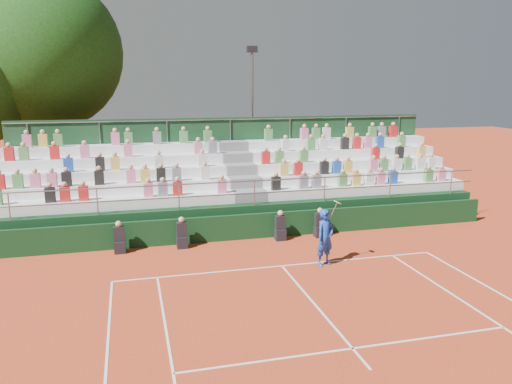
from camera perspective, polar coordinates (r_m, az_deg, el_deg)
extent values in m
plane|color=#BB3E1F|center=(16.91, 2.98, -8.45)|extent=(90.00, 90.00, 0.00)
cube|color=white|center=(16.91, 2.98, -8.43)|extent=(11.00, 0.06, 0.01)
cube|color=white|center=(14.13, 6.94, -12.85)|extent=(0.06, 6.40, 0.01)
cube|color=white|center=(12.27, 10.98, -17.15)|extent=(8.22, 0.06, 0.01)
cube|color=black|center=(19.67, 0.22, -3.88)|extent=(20.00, 0.15, 1.00)
cube|color=black|center=(18.75, -15.29, -6.06)|extent=(0.40, 0.40, 0.44)
cube|color=black|center=(18.61, -15.38, -4.66)|extent=(0.38, 0.25, 0.55)
sphere|color=tan|center=(18.50, -15.45, -3.53)|extent=(0.22, 0.22, 0.22)
cube|color=black|center=(18.82, -8.44, -5.67)|extent=(0.40, 0.40, 0.44)
cube|color=black|center=(18.68, -8.48, -4.27)|extent=(0.38, 0.25, 0.55)
sphere|color=tan|center=(18.58, -8.52, -3.15)|extent=(0.22, 0.22, 0.22)
cube|color=black|center=(19.54, 2.78, -4.86)|extent=(0.40, 0.40, 0.44)
cube|color=black|center=(19.41, 2.79, -3.51)|extent=(0.38, 0.25, 0.55)
sphere|color=tan|center=(19.31, 2.81, -2.43)|extent=(0.22, 0.22, 0.22)
cube|color=black|center=(20.07, 7.26, -4.49)|extent=(0.40, 0.40, 0.44)
cube|color=black|center=(19.94, 7.30, -3.17)|extent=(0.38, 0.25, 0.55)
sphere|color=tan|center=(19.84, 7.33, -2.11)|extent=(0.22, 0.22, 0.22)
cube|color=black|center=(22.56, -1.77, -1.50)|extent=(20.00, 5.20, 1.20)
cube|color=white|center=(20.24, -15.66, -1.22)|extent=(9.30, 0.85, 0.42)
cube|color=white|center=(22.62, 12.52, 0.35)|extent=(9.30, 0.85, 0.42)
cube|color=slate|center=(20.78, -0.77, -0.41)|extent=(1.40, 0.85, 0.42)
cube|color=white|center=(20.98, -15.69, 0.42)|extent=(9.30, 0.85, 0.42)
cube|color=white|center=(23.28, 11.63, 1.78)|extent=(9.30, 0.85, 0.42)
cube|color=slate|center=(21.51, -1.31, 1.17)|extent=(1.40, 0.85, 0.42)
cube|color=white|center=(21.74, -15.72, 1.95)|extent=(9.30, 0.85, 0.42)
cube|color=white|center=(23.97, 10.79, 3.13)|extent=(9.30, 0.85, 0.42)
cube|color=slate|center=(22.24, -1.81, 2.64)|extent=(1.40, 0.85, 0.42)
cube|color=white|center=(22.51, -15.74, 3.38)|extent=(9.30, 0.85, 0.42)
cube|color=white|center=(24.67, 10.00, 4.41)|extent=(9.30, 0.85, 0.42)
cube|color=slate|center=(23.00, -2.28, 4.02)|extent=(1.40, 0.85, 0.42)
cube|color=white|center=(23.29, -15.76, 4.71)|extent=(9.30, 0.85, 0.42)
cube|color=white|center=(25.39, 9.24, 5.61)|extent=(9.30, 0.85, 0.42)
cube|color=slate|center=(23.77, -2.72, 5.31)|extent=(1.40, 0.85, 0.42)
cube|color=#173C20|center=(24.40, -2.95, 3.38)|extent=(20.00, 0.12, 4.40)
cylinder|color=gray|center=(19.79, -0.18, 1.28)|extent=(20.00, 0.05, 0.05)
cylinder|color=gray|center=(24.06, -2.96, 8.29)|extent=(20.00, 0.05, 0.05)
cube|color=black|center=(20.19, -22.47, -0.31)|extent=(0.36, 0.24, 0.56)
cube|color=red|center=(20.12, -20.99, -0.24)|extent=(0.36, 0.24, 0.56)
cube|color=red|center=(20.05, -19.11, -0.14)|extent=(0.36, 0.24, 0.56)
cube|color=pink|center=(19.99, -12.20, 0.23)|extent=(0.36, 0.24, 0.56)
cube|color=slate|center=(20.01, -10.59, 0.32)|extent=(0.36, 0.24, 0.56)
cube|color=red|center=(20.06, -8.95, 0.41)|extent=(0.36, 0.24, 0.56)
cube|color=pink|center=(20.30, -3.94, 0.67)|extent=(0.36, 0.24, 0.56)
cube|color=red|center=(21.29, -27.25, 1.01)|extent=(0.36, 0.24, 0.56)
cube|color=#4C8C4C|center=(21.15, -25.55, 1.11)|extent=(0.36, 0.24, 0.56)
cube|color=pink|center=(21.03, -23.89, 1.21)|extent=(0.36, 0.24, 0.56)
cube|color=pink|center=(20.94, -22.28, 1.30)|extent=(0.36, 0.24, 0.56)
cube|color=black|center=(20.87, -20.82, 1.38)|extent=(0.36, 0.24, 0.56)
cube|color=black|center=(20.77, -17.48, 1.57)|extent=(0.36, 0.24, 0.56)
cube|color=pink|center=(20.73, -14.09, 1.75)|extent=(0.36, 0.24, 0.56)
cube|color=gold|center=(20.74, -12.55, 1.83)|extent=(0.36, 0.24, 0.56)
cube|color=black|center=(20.77, -10.80, 1.93)|extent=(0.36, 0.24, 0.56)
cube|color=slate|center=(20.81, -9.05, 2.01)|extent=(0.36, 0.24, 0.56)
cube|color=silver|center=(20.95, -5.87, 2.17)|extent=(0.36, 0.24, 0.56)
cube|color=#1E4CB2|center=(21.64, -20.65, 2.89)|extent=(0.36, 0.24, 0.56)
cube|color=black|center=(21.53, -17.39, 3.08)|extent=(0.36, 0.24, 0.56)
cube|color=gold|center=(21.51, -15.79, 3.17)|extent=(0.36, 0.24, 0.56)
cube|color=silver|center=(21.53, -11.04, 3.42)|extent=(0.36, 0.24, 0.56)
cube|color=silver|center=(21.72, -6.15, 3.65)|extent=(0.36, 0.24, 0.56)
cube|color=red|center=(22.78, -26.37, 3.91)|extent=(0.36, 0.24, 0.56)
cube|color=#4C8C4C|center=(22.68, -25.00, 4.00)|extent=(0.36, 0.24, 0.56)
cube|color=red|center=(22.49, -22.03, 4.20)|extent=(0.36, 0.24, 0.56)
cube|color=pink|center=(22.36, -18.97, 4.39)|extent=(0.36, 0.24, 0.56)
cube|color=pink|center=(22.28, -14.40, 4.64)|extent=(0.36, 0.24, 0.56)
cube|color=pink|center=(22.49, -6.62, 5.02)|extent=(0.36, 0.24, 0.56)
cube|color=slate|center=(22.58, -4.97, 5.08)|extent=(0.36, 0.24, 0.56)
cube|color=pink|center=(23.46, -24.69, 5.31)|extent=(0.36, 0.24, 0.56)
cube|color=gold|center=(23.35, -23.15, 5.42)|extent=(0.36, 0.24, 0.56)
cube|color=#4C8C4C|center=(23.27, -21.67, 5.52)|extent=(0.36, 0.24, 0.56)
cube|color=pink|center=(23.09, -15.78, 5.87)|extent=(0.36, 0.24, 0.56)
cube|color=#4C8C4C|center=(23.08, -14.38, 5.95)|extent=(0.36, 0.24, 0.56)
cube|color=slate|center=(23.11, -11.24, 6.11)|extent=(0.36, 0.24, 0.56)
cube|color=#4C8C4C|center=(23.21, -8.27, 6.24)|extent=(0.36, 0.24, 0.56)
cube|color=#4C8C4C|center=(23.35, -5.53, 6.35)|extent=(0.36, 0.24, 0.56)
cube|color=black|center=(20.82, 2.30, 0.99)|extent=(0.36, 0.24, 0.56)
cube|color=slate|center=(21.20, 5.44, 1.14)|extent=(0.36, 0.24, 0.56)
cube|color=slate|center=(21.40, 6.93, 1.22)|extent=(0.36, 0.24, 0.56)
cube|color=#4C8C4C|center=(21.86, 9.86, 1.36)|extent=(0.36, 0.24, 0.56)
cube|color=gold|center=(22.12, 11.34, 1.43)|extent=(0.36, 0.24, 0.56)
cube|color=silver|center=(22.40, 12.81, 1.50)|extent=(0.36, 0.24, 0.56)
cube|color=pink|center=(22.66, 14.04, 1.55)|extent=(0.36, 0.24, 0.56)
cube|color=#1E4CB2|center=(22.95, 15.37, 1.62)|extent=(0.36, 0.24, 0.56)
cube|color=#4C8C4C|center=(23.88, 19.10, 1.78)|extent=(0.36, 0.24, 0.56)
cube|color=pink|center=(24.24, 20.39, 1.84)|extent=(0.36, 0.24, 0.56)
cube|color=gold|center=(21.72, 3.20, 2.58)|extent=(0.36, 0.24, 0.56)
cube|color=red|center=(21.93, 4.83, 2.65)|extent=(0.36, 0.24, 0.56)
cube|color=black|center=(22.35, 7.80, 2.76)|extent=(0.36, 0.24, 0.56)
cube|color=#1E4CB2|center=(22.58, 9.20, 2.82)|extent=(0.36, 0.24, 0.56)
cube|color=gold|center=(22.80, 10.44, 2.86)|extent=(0.36, 0.24, 0.56)
cube|color=pink|center=(23.35, 13.24, 2.96)|extent=(0.36, 0.24, 0.56)
cube|color=#4C8C4C|center=(23.60, 14.38, 2.99)|extent=(0.36, 0.24, 0.56)
cube|color=silver|center=(23.91, 15.74, 3.04)|extent=(0.36, 0.24, 0.56)
cube|color=#4C8C4C|center=(24.20, 16.90, 3.07)|extent=(0.36, 0.24, 0.56)
cube|color=silver|center=(24.55, 18.21, 3.11)|extent=(0.36, 0.24, 0.56)
cube|color=silver|center=(24.86, 19.35, 3.14)|extent=(0.36, 0.24, 0.56)
cube|color=red|center=(22.30, 1.12, 3.94)|extent=(0.36, 0.24, 0.56)
cube|color=#4C8C4C|center=(22.47, 2.69, 4.00)|extent=(0.36, 0.24, 0.56)
cube|color=#4C8C4C|center=(22.84, 5.48, 4.09)|extent=(0.36, 0.24, 0.56)
cube|color=red|center=(24.28, 13.49, 4.30)|extent=(0.36, 0.24, 0.56)
cube|color=black|center=(24.89, 16.07, 4.35)|extent=(0.36, 0.24, 0.56)
cube|color=gold|center=(25.51, 18.37, 4.38)|extent=(0.36, 0.24, 0.56)
cube|color=silver|center=(23.38, 3.39, 5.36)|extent=(0.36, 0.24, 0.56)
cube|color=#4C8C4C|center=(23.80, 6.29, 5.43)|extent=(0.36, 0.24, 0.56)
cube|color=silver|center=(24.02, 7.67, 5.45)|extent=(0.36, 0.24, 0.56)
cube|color=black|center=(24.46, 10.11, 5.50)|extent=(0.36, 0.24, 0.56)
cube|color=red|center=(24.72, 11.44, 5.51)|extent=(0.36, 0.24, 0.56)
cube|color=pink|center=(24.98, 12.65, 5.53)|extent=(0.36, 0.24, 0.56)
cube|color=#1E4CB2|center=(25.28, 13.97, 5.54)|extent=(0.36, 0.24, 0.56)
cube|color=#4C8C4C|center=(25.86, 16.29, 5.56)|extent=(0.36, 0.24, 0.56)
cube|color=#4C8C4C|center=(23.98, 1.43, 6.56)|extent=(0.36, 0.24, 0.56)
cube|color=pink|center=(24.53, 5.53, 6.64)|extent=(0.36, 0.24, 0.56)
cube|color=#4C8C4C|center=(24.74, 6.87, 6.65)|extent=(0.36, 0.24, 0.56)
cube|color=silver|center=(24.95, 8.06, 6.67)|extent=(0.36, 0.24, 0.56)
cube|color=gold|center=(25.44, 10.64, 6.69)|extent=(0.36, 0.24, 0.56)
cube|color=#4C8C4C|center=(25.99, 13.15, 6.69)|extent=(0.36, 0.24, 0.56)
cube|color=slate|center=(26.23, 14.16, 6.69)|extent=(0.36, 0.24, 0.56)
cube|color=red|center=(26.54, 15.37, 6.68)|extent=(0.36, 0.24, 0.56)
imported|color=#1742B3|center=(16.83, 7.92, -5.18)|extent=(0.83, 0.71, 1.93)
cylinder|color=gray|center=(16.68, 8.81, -2.20)|extent=(0.26, 0.03, 0.51)
cylinder|color=#E5D866|center=(16.67, 9.31, -1.17)|extent=(0.26, 0.28, 0.14)
cylinder|color=#331D12|center=(28.47, -22.27, 3.73)|extent=(0.50, 0.50, 4.37)
sphere|color=#11360E|center=(28.25, -23.18, 14.48)|extent=(7.87, 7.87, 7.87)
cylinder|color=gray|center=(29.06, -0.45, 8.09)|extent=(0.16, 0.16, 7.68)
cube|color=black|center=(29.03, -0.46, 16.01)|extent=(0.60, 0.25, 0.35)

